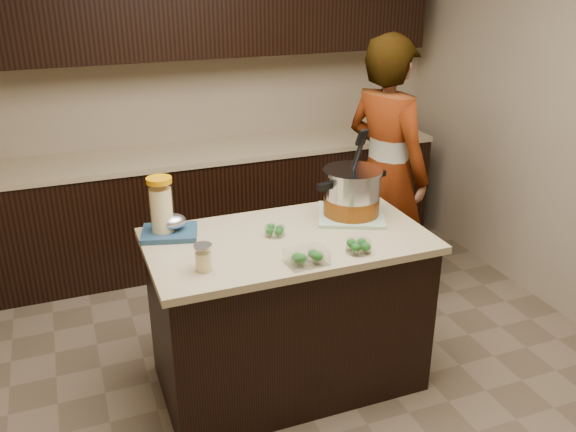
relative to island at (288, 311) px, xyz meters
name	(u,v)px	position (x,y,z in m)	size (l,w,h in m)	color
ground_plane	(288,378)	(0.00, 0.00, -0.45)	(4.00, 4.00, 0.00)	brown
room_shell	(288,79)	(0.00, 0.00, 1.26)	(4.04, 4.04, 2.72)	tan
back_cabinets	(206,143)	(0.00, 1.74, 0.49)	(3.60, 0.63, 2.33)	black
island	(288,311)	(0.00, 0.00, 0.00)	(1.46, 0.81, 0.90)	black
dish_towel	(351,215)	(0.43, 0.13, 0.46)	(0.36, 0.36, 0.02)	#629166
stock_pot	(352,195)	(0.43, 0.13, 0.58)	(0.46, 0.39, 0.47)	#B7B7BC
lemonade_pitcher	(161,210)	(-0.60, 0.25, 0.59)	(0.15, 0.15, 0.32)	beige
mason_jar	(203,258)	(-0.50, -0.20, 0.51)	(0.10, 0.10, 0.14)	beige
broccoli_tub_left	(275,231)	(-0.06, 0.05, 0.47)	(0.11, 0.11, 0.05)	silver
broccoli_tub_right	(359,247)	(0.26, -0.29, 0.47)	(0.17, 0.17, 0.06)	silver
broccoli_tub_rect	(306,257)	(-0.02, -0.31, 0.48)	(0.20, 0.15, 0.07)	silver
blue_tray	(171,229)	(-0.56, 0.25, 0.48)	(0.33, 0.29, 0.11)	navy
person	(386,172)	(0.98, 0.71, 0.46)	(0.67, 0.44, 1.82)	gray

